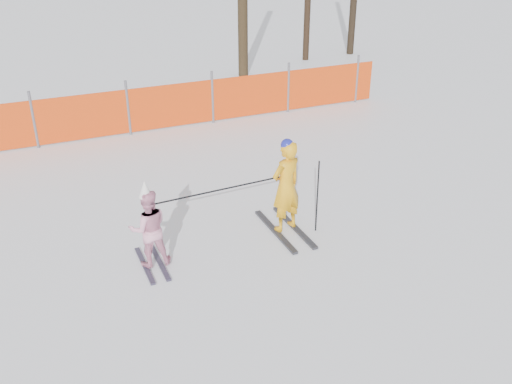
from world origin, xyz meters
TOP-DOWN VIEW (x-y plane):
  - ground at (0.00, 0.00)m, footprint 120.00×120.00m
  - adult at (0.67, 0.89)m, footprint 0.62×1.42m
  - child at (-1.53, 0.77)m, footprint 0.60×1.00m
  - ski_poles at (0.17, 0.77)m, footprint 2.54×0.22m
  - safety_fence at (-2.45, 6.17)m, footprint 16.46×0.06m

SIDE VIEW (x-z plane):
  - ground at x=0.00m, z-range 0.00..0.00m
  - safety_fence at x=-2.45m, z-range -0.07..1.18m
  - child at x=-1.53m, z-range -0.06..1.29m
  - adult at x=0.67m, z-range -0.01..1.56m
  - ski_poles at x=0.17m, z-range 0.22..1.44m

